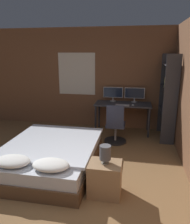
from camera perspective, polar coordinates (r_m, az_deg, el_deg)
ground_plane at (r=3.16m, az=-8.58°, el=-25.55°), size 20.00×20.00×0.00m
wall_back at (r=6.03m, az=2.45°, el=8.62°), size 12.00×0.08×2.70m
bed at (r=4.14m, az=-11.38°, el=-11.09°), size 1.60×2.01×0.55m
nightstand at (r=3.38m, az=2.60°, el=-17.02°), size 0.48×0.39×0.51m
bedside_lamp at (r=3.17m, az=2.69°, el=-10.64°), size 0.16×0.16×0.28m
desk at (r=5.71m, az=7.27°, el=1.29°), size 1.44×0.65×0.78m
monitor_left at (r=5.88m, az=4.75°, el=4.97°), size 0.52×0.16×0.38m
monitor_right at (r=5.85m, az=10.30°, el=4.72°), size 0.52×0.16×0.38m
keyboard at (r=5.48m, az=7.16°, el=1.82°), size 0.34×0.13×0.02m
computer_mouse at (r=5.47m, az=9.90°, el=1.78°), size 0.07×0.05×0.04m
office_chair at (r=5.09m, az=5.34°, el=-4.16°), size 0.52×0.52×0.93m
bookshelf at (r=5.38m, az=18.74°, el=4.60°), size 0.31×0.90×2.03m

